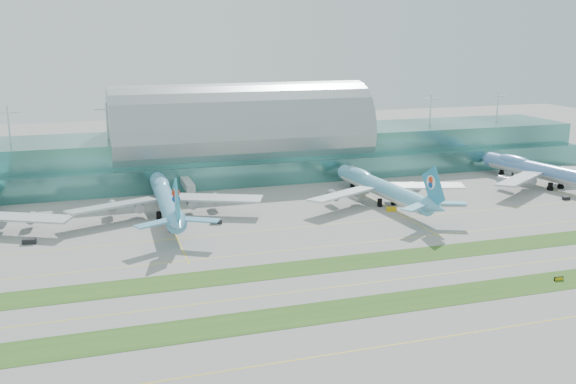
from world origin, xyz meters
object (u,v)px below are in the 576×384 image
object	(u,v)px
airliner_c	(381,187)
taxiway_sign_east	(559,279)
terminal	(241,145)
airliner_b	(166,198)
airliner_d	(548,171)

from	to	relation	value
airliner_c	taxiway_sign_east	world-z (taller)	airliner_c
terminal	airliner_b	world-z (taller)	terminal
terminal	airliner_c	bearing A→B (deg)	-58.97
taxiway_sign_east	terminal	bearing A→B (deg)	112.47
airliner_c	terminal	bearing A→B (deg)	116.10
terminal	airliner_d	bearing A→B (deg)	-27.98
airliner_b	airliner_c	bearing A→B (deg)	-3.32
terminal	airliner_d	size ratio (longest dim) A/B	4.09
airliner_c	taxiway_sign_east	xyz separation A→B (m)	(10.64, -89.40, -6.06)
airliner_b	terminal	bearing A→B (deg)	56.02
airliner_d	taxiway_sign_east	distance (m)	116.11
terminal	airliner_b	xyz separation A→B (m)	(-42.77, -60.93, -7.41)
taxiway_sign_east	airliner_d	bearing A→B (deg)	57.21
terminal	taxiway_sign_east	bearing A→B (deg)	-71.92
airliner_b	airliner_d	xyz separation A→B (m)	(164.00, -3.46, 0.28)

